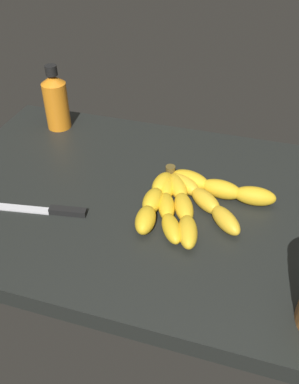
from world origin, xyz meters
The scene contains 4 objects.
ground_plane centered at (0.00, 0.00, -1.86)cm, with size 96.81×56.54×3.71cm, color black.
banana_bunch centered at (2.91, -0.70, 1.71)cm, with size 24.13×21.53×3.64cm.
honey_bottle centered at (-34.49, 20.07, 7.00)cm, with size 5.78×5.78×15.67cm.
butter_knife centered at (-22.22, -9.82, 0.47)cm, with size 18.85×4.52×1.20cm.
Camera 1 is at (12.79, -58.96, 50.56)cm, focal length 37.89 mm.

